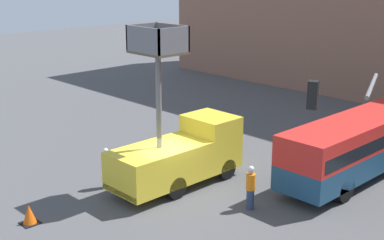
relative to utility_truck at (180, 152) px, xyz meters
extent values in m
plane|color=#4C4C4F|center=(0.43, -0.87, -1.56)|extent=(120.00, 120.00, 0.00)
cube|color=yellow|center=(0.00, 2.00, 0.09)|extent=(2.39, 1.92, 2.43)
cube|color=yellow|center=(0.00, -1.20, -0.30)|extent=(2.39, 4.48, 1.63)
cube|color=red|center=(0.00, -3.39, -0.97)|extent=(2.34, 0.10, 0.24)
cylinder|color=black|center=(-1.04, 2.00, -1.07)|extent=(0.30, 0.99, 0.99)
cylinder|color=black|center=(1.04, 2.00, -1.07)|extent=(0.30, 0.99, 0.99)
cylinder|color=black|center=(-1.04, -1.20, -1.07)|extent=(0.30, 0.99, 0.99)
cylinder|color=black|center=(1.04, -1.20, -1.07)|extent=(0.30, 0.99, 0.99)
cylinder|color=slate|center=(0.00, -1.20, 2.57)|extent=(0.24, 0.24, 4.10)
cube|color=brown|center=(0.00, -1.20, 4.67)|extent=(2.10, 1.66, 0.10)
cube|color=slate|center=(-1.01, -1.20, 5.24)|extent=(0.08, 1.66, 1.05)
cube|color=slate|center=(1.01, -1.20, 5.24)|extent=(0.08, 1.66, 1.05)
cube|color=slate|center=(0.00, -0.41, 5.24)|extent=(2.10, 0.08, 1.05)
cube|color=slate|center=(0.00, -1.99, 5.24)|extent=(2.10, 0.08, 1.05)
cube|color=navy|center=(5.17, 7.16, -0.53)|extent=(2.44, 11.11, 1.09)
cube|color=red|center=(5.17, 7.16, 0.68)|extent=(2.44, 11.11, 1.34)
cube|color=black|center=(5.17, 7.16, 0.48)|extent=(2.46, 10.67, 0.59)
cylinder|color=black|center=(4.10, 10.61, -0.99)|extent=(0.30, 1.14, 1.14)
cylinder|color=black|center=(4.10, 3.72, -0.99)|extent=(0.30, 1.14, 1.14)
cylinder|color=black|center=(6.24, 3.72, -0.99)|extent=(0.30, 1.14, 1.14)
cylinder|color=slate|center=(9.24, -0.60, 4.64)|extent=(1.52, 3.23, 0.13)
cube|color=black|center=(7.65, -1.31, 4.19)|extent=(0.42, 0.42, 0.90)
sphere|color=red|center=(7.65, -1.31, 4.44)|extent=(0.20, 0.20, 0.20)
cylinder|color=navy|center=(-1.99, -2.65, -1.13)|extent=(0.32, 0.32, 0.86)
cylinder|color=orange|center=(-1.99, -2.65, -0.37)|extent=(0.38, 0.38, 0.68)
sphere|color=tan|center=(-1.99, -2.65, 0.09)|extent=(0.23, 0.23, 0.23)
sphere|color=white|center=(-1.99, -2.65, 0.20)|extent=(0.24, 0.24, 0.24)
cylinder|color=navy|center=(3.93, 0.30, -1.13)|extent=(0.32, 0.32, 0.86)
cylinder|color=orange|center=(3.93, 0.30, -0.36)|extent=(0.38, 0.38, 0.68)
sphere|color=tan|center=(3.93, 0.30, 0.10)|extent=(0.23, 0.23, 0.23)
sphere|color=white|center=(3.93, 0.30, 0.20)|extent=(0.25, 0.25, 0.25)
cube|color=black|center=(-1.18, -6.88, -1.55)|extent=(0.69, 0.69, 0.03)
cone|color=#F25B0F|center=(-1.18, -6.88, -1.17)|extent=(0.55, 0.55, 0.78)
camera|label=1|loc=(16.82, -15.43, 8.10)|focal=50.00mm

